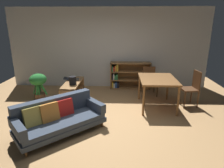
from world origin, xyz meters
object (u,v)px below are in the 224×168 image
Objects in this scene: open_laptop at (72,79)px; desk_speaker at (73,81)px; dining_chair_far at (149,79)px; dining_chair_near at (192,87)px; dining_table at (158,81)px; media_console at (73,91)px; potted_floor_plant at (38,83)px; bookshelf at (128,75)px; fabric_couch at (58,117)px.

open_laptop is 0.51m from desk_speaker.
desk_speaker is at bearing -159.97° from dining_chair_far.
dining_chair_near is at bearing -9.11° from open_laptop.
dining_chair_near is at bearing 8.37° from dining_table.
open_laptop is at bearing 170.89° from dining_chair_near.
dining_chair_near is (0.96, 0.14, -0.18)m from dining_table.
open_laptop reaches higher than media_console.
dining_chair_near reaches higher than media_console.
dining_table reaches higher than potted_floor_plant.
media_console is 2.05m from bookshelf.
dining_table is (2.37, -0.41, 0.45)m from media_console.
dining_chair_far reaches higher than potted_floor_plant.
desk_speaker is (0.13, -0.49, 0.10)m from open_laptop.
dining_table is at bearing -15.76° from open_laptop.
media_console is at bearing -75.50° from open_laptop.
dining_table is (2.27, 1.38, 0.39)m from fabric_couch.
media_console is 1.03m from potted_floor_plant.
dining_table is 0.87× the size of bookshelf.
media_console is 1.64× the size of potted_floor_plant.
desk_speaker is 2.40m from dining_chair_far.
media_console is 1.34× the size of dining_chair_near.
dining_table is at bearing -4.97° from desk_speaker.
fabric_couch is at bearing -86.90° from media_console.
dining_chair_far is at bearing 139.33° from dining_chair_near.
potted_floor_plant is 3.37m from dining_chair_far.
dining_table is at bearing -9.91° from media_console.
desk_speaker is 0.27× the size of dining_chair_far.
media_console is 1.09× the size of dining_table.
media_console is at bearing 93.10° from fabric_couch.
dining_chair_near is at bearing 25.14° from fabric_couch.
potted_floor_plant is (-1.10, 1.76, 0.19)m from fabric_couch.
dining_table is 1.79m from bookshelf.
desk_speaker is at bearing 91.30° from fabric_couch.
desk_speaker is (0.06, -0.21, 0.39)m from media_console.
desk_speaker reaches higher than fabric_couch.
dining_chair_near is at bearing -41.34° from bookshelf.
fabric_couch is 1.79m from media_console.
dining_chair_near is 1.35m from dining_chair_far.
dining_table reaches higher than open_laptop.
potted_floor_plant is 0.66× the size of dining_table.
desk_speaker is at bearing -9.97° from potted_floor_plant.
dining_chair_near reaches higher than bookshelf.
desk_speaker is 2.14m from bookshelf.
bookshelf reaches higher than potted_floor_plant.
dining_chair_far is (2.38, 0.33, -0.07)m from open_laptop.
open_laptop is 0.61× the size of potted_floor_plant.
potted_floor_plant reaches higher than open_laptop.
open_laptop is at bearing -151.46° from bookshelf.
open_laptop is at bearing 104.50° from media_console.
dining_table is at bearing 31.22° from fabric_couch.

